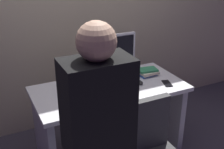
# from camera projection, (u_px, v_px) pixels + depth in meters

# --- Properties ---
(desk) EXTENTS (1.44, 0.71, 0.75)m
(desk) POSITION_uv_depth(u_px,v_px,m) (110.00, 108.00, 2.87)
(desk) COLOR white
(desk) RESTS_ON ground
(person_at_desk) EXTENTS (0.40, 0.24, 1.64)m
(person_at_desk) POSITION_uv_depth(u_px,v_px,m) (99.00, 149.00, 1.80)
(person_at_desk) COLOR #262838
(person_at_desk) RESTS_ON ground
(monitor) EXTENTS (0.54, 0.15, 0.46)m
(monitor) POSITION_uv_depth(u_px,v_px,m) (110.00, 55.00, 2.84)
(monitor) COLOR silver
(monitor) RESTS_ON desk
(keyboard) EXTENTS (0.43, 0.13, 0.02)m
(keyboard) POSITION_uv_depth(u_px,v_px,m) (110.00, 91.00, 2.68)
(keyboard) COLOR #262626
(keyboard) RESTS_ON desk
(mouse) EXTENTS (0.06, 0.10, 0.03)m
(mouse) POSITION_uv_depth(u_px,v_px,m) (139.00, 82.00, 2.83)
(mouse) COLOR black
(mouse) RESTS_ON desk
(cup_near_keyboard) EXTENTS (0.07, 0.07, 0.10)m
(cup_near_keyboard) POSITION_uv_depth(u_px,v_px,m) (73.00, 99.00, 2.45)
(cup_near_keyboard) COLOR #D84C3F
(cup_near_keyboard) RESTS_ON desk
(cup_by_monitor) EXTENTS (0.08, 0.08, 0.09)m
(cup_by_monitor) POSITION_uv_depth(u_px,v_px,m) (65.00, 87.00, 2.68)
(cup_by_monitor) COLOR #3372B2
(cup_by_monitor) RESTS_ON desk
(book_stack) EXTENTS (0.21, 0.17, 0.07)m
(book_stack) POSITION_uv_depth(u_px,v_px,m) (148.00, 72.00, 3.01)
(book_stack) COLOR #3359A5
(book_stack) RESTS_ON desk
(cell_phone) EXTENTS (0.11, 0.16, 0.01)m
(cell_phone) POSITION_uv_depth(u_px,v_px,m) (167.00, 83.00, 2.83)
(cell_phone) COLOR black
(cell_phone) RESTS_ON desk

